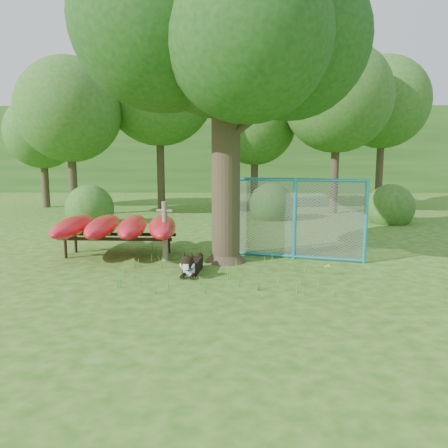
{
  "coord_description": "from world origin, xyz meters",
  "views": [
    {
      "loc": [
        0.38,
        -8.8,
        2.56
      ],
      "look_at": [
        0.2,
        1.2,
        1.0
      ],
      "focal_mm": 35.0,
      "sensor_mm": 36.0,
      "label": 1
    }
  ],
  "objects_px": {
    "oak_tree": "(224,17)",
    "fence_section": "(295,219)",
    "kayak_rack": "(118,226)",
    "husky_dog": "(191,265)"
  },
  "relations": [
    {
      "from": "husky_dog",
      "to": "oak_tree",
      "type": "bearing_deg",
      "value": 68.01
    },
    {
      "from": "oak_tree",
      "to": "husky_dog",
      "type": "height_order",
      "value": "oak_tree"
    },
    {
      "from": "husky_dog",
      "to": "kayak_rack",
      "type": "bearing_deg",
      "value": 146.56
    },
    {
      "from": "oak_tree",
      "to": "fence_section",
      "type": "relative_size",
      "value": 2.52
    },
    {
      "from": "kayak_rack",
      "to": "fence_section",
      "type": "xyz_separation_m",
      "value": [
        4.5,
        -0.24,
        0.25
      ]
    },
    {
      "from": "fence_section",
      "to": "oak_tree",
      "type": "bearing_deg",
      "value": -155.33
    },
    {
      "from": "oak_tree",
      "to": "kayak_rack",
      "type": "relative_size",
      "value": 2.6
    },
    {
      "from": "kayak_rack",
      "to": "husky_dog",
      "type": "height_order",
      "value": "kayak_rack"
    },
    {
      "from": "oak_tree",
      "to": "kayak_rack",
      "type": "xyz_separation_m",
      "value": [
        -2.75,
        0.52,
        -4.92
      ]
    },
    {
      "from": "kayak_rack",
      "to": "husky_dog",
      "type": "bearing_deg",
      "value": -39.13
    }
  ]
}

